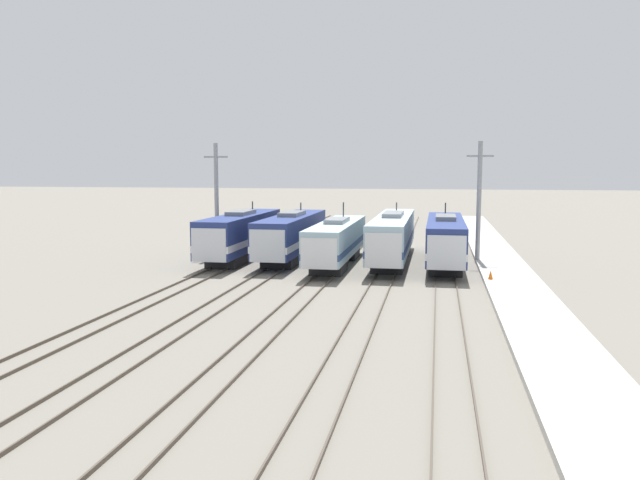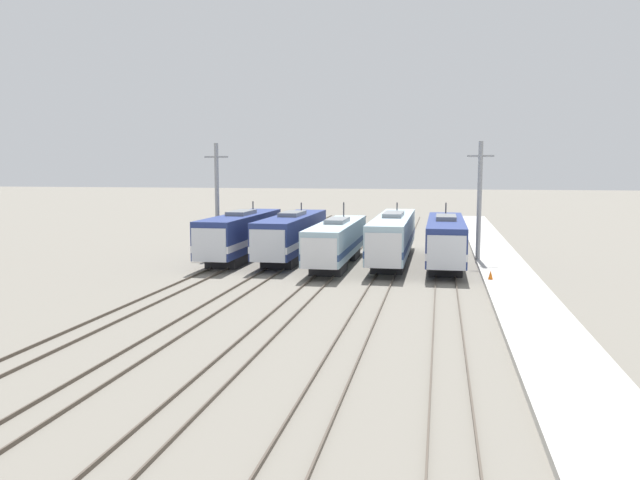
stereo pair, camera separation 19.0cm
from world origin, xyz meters
TOP-DOWN VIEW (x-y plane):
  - ground_plane at (0.00, 0.00)m, footprint 400.00×400.00m
  - rail_pair_far_left at (-8.98, 0.00)m, footprint 1.50×120.00m
  - rail_pair_center_left at (-4.49, 0.00)m, footprint 1.51×120.00m
  - rail_pair_center at (0.00, 0.00)m, footprint 1.51×120.00m
  - rail_pair_center_right at (4.49, 0.00)m, footprint 1.51×120.00m
  - rail_pair_far_right at (8.98, 0.00)m, footprint 1.50×120.00m
  - locomotive_far_left at (-8.98, 8.06)m, footprint 3.08×16.28m
  - locomotive_center_left at (-4.49, 8.87)m, footprint 3.11×16.73m
  - locomotive_center at (0.00, 6.33)m, footprint 2.94×16.39m
  - locomotive_center_right at (4.49, 9.31)m, footprint 2.95×19.86m
  - locomotive_far_right at (8.98, 7.97)m, footprint 3.02×17.14m
  - catenary_tower_left at (-11.83, 10.12)m, footprint 2.24×0.39m
  - catenary_tower_right at (11.76, 10.12)m, footprint 2.24×0.39m
  - platform at (13.62, 0.00)m, footprint 4.00×120.00m
  - traffic_cone at (12.09, 0.27)m, footprint 0.35×0.35m

SIDE VIEW (x-z plane):
  - ground_plane at x=0.00m, z-range 0.00..0.00m
  - rail_pair_far_left at x=-8.98m, z-range 0.00..0.15m
  - rail_pair_center_left at x=-4.49m, z-range 0.00..0.15m
  - rail_pair_center at x=0.00m, z-range 0.00..0.15m
  - rail_pair_center_right at x=4.49m, z-range 0.00..0.15m
  - rail_pair_far_right at x=8.98m, z-range 0.00..0.15m
  - platform at x=13.62m, z-range 0.00..0.33m
  - traffic_cone at x=12.09m, z-range 0.33..0.98m
  - locomotive_center at x=0.00m, z-range -0.51..4.61m
  - locomotive_far_right at x=8.98m, z-range -0.36..4.72m
  - locomotive_center_left at x=-4.49m, z-range -0.25..4.66m
  - locomotive_center_right at x=4.49m, z-range -0.25..4.70m
  - locomotive_far_left at x=-8.98m, z-range -0.27..4.76m
  - catenary_tower_left at x=-11.83m, z-range 0.14..10.57m
  - catenary_tower_right at x=11.76m, z-range 0.14..10.57m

